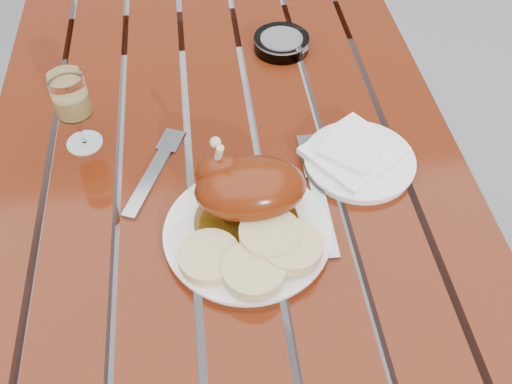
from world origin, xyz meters
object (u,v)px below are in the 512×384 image
table (233,297)px  side_plate (359,161)px  ashtray (281,43)px  wine_glass (75,112)px  dinner_plate (248,233)px

table → side_plate: (0.22, 0.00, 0.38)m
side_plate → ashtray: bearing=103.1°
wine_glass → ashtray: 0.44m
dinner_plate → wine_glass: wine_glass is taller
wine_glass → side_plate: size_ratio=0.78×
side_plate → ashtray: ashtray is taller
wine_glass → ashtray: (0.38, 0.23, -0.06)m
dinner_plate → table: bearing=99.8°
wine_glass → side_plate: wine_glass is taller
table → dinner_plate: size_ratio=4.85×
dinner_plate → side_plate: size_ratio=1.35×
table → ashtray: size_ratio=10.74×
table → dinner_plate: bearing=-80.2°
side_plate → wine_glass: bearing=166.9°
table → wine_glass: wine_glass is taller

